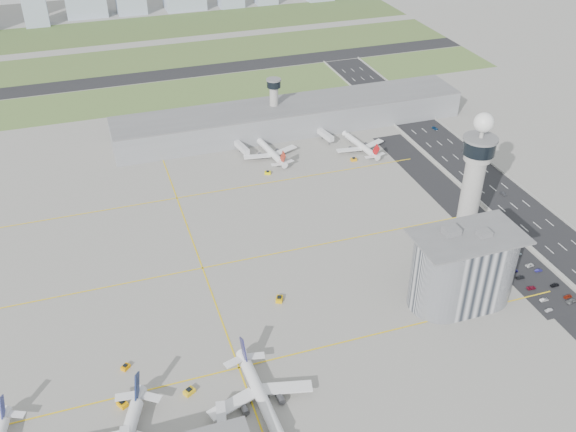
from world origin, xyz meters
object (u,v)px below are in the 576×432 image
object	(u,v)px
secondary_tower	(274,100)
car_lot_10	(530,265)
jet_bridge_far_0	(237,145)
car_lot_9	(539,270)
airplane_near_c	(261,393)
airplane_far_b	(360,141)
car_lot_1	(544,300)
car_lot_2	(531,288)
car_hw_1	(503,194)
car_hw_4	(369,93)
car_lot_5	(498,259)
car_lot_11	(518,254)
jet_bridge_far_1	(319,132)
tug_0	(125,367)
tug_2	(189,391)
car_lot_8	(555,285)
tug_3	(279,299)
control_tower	(474,179)
tug_1	(122,403)
car_lot_0	(549,310)
car_lot_6	(571,301)
car_hw_2	(435,128)
tug_5	(354,159)
car_lot_3	(520,277)
admin_building	(463,268)
car_lot_7	(568,296)
car_lot_4	(514,271)

from	to	relation	value
secondary_tower	car_lot_10	bearing A→B (deg)	-69.08
jet_bridge_far_0	car_lot_9	xyz separation A→B (m)	(91.74, -149.35, -2.31)
airplane_near_c	airplane_far_b	bearing A→B (deg)	143.62
car_lot_1	car_lot_2	distance (m)	7.93
car_hw_1	car_hw_4	bearing A→B (deg)	85.97
car_lot_5	car_lot_11	xyz separation A→B (m)	(10.05, 0.14, 0.03)
jet_bridge_far_1	car_hw_4	xyz separation A→B (m)	(55.12, 50.22, -2.20)
secondary_tower	tug_0	bearing A→B (deg)	-122.68
tug_2	car_lot_8	xyz separation A→B (m)	(152.50, 8.06, -0.40)
tug_3	car_lot_9	size ratio (longest dim) A/B	1.11
car_lot_1	car_lot_2	world-z (taller)	car_lot_1
control_tower	secondary_tower	world-z (taller)	control_tower
tug_1	tug_2	xyz separation A→B (m)	(21.78, -1.88, 0.01)
secondary_tower	car_lot_2	bearing A→B (deg)	-73.04
car_lot_0	car_lot_6	world-z (taller)	car_lot_0
airplane_near_c	car_hw_2	xyz separation A→B (m)	(159.09, 168.01, -5.38)
tug_5	car_lot_3	size ratio (longest dim) A/B	0.81
car_lot_9	car_lot_10	size ratio (longest dim) A/B	0.81
car_lot_6	car_lot_9	xyz separation A→B (m)	(0.36, 20.81, -0.05)
tug_3	airplane_near_c	bearing A→B (deg)	91.72
car_lot_0	car_hw_1	bearing A→B (deg)	-29.57
car_lot_0	admin_building	bearing A→B (deg)	52.87
tug_3	car_hw_1	world-z (taller)	tug_3
airplane_far_b	jet_bridge_far_1	size ratio (longest dim) A/B	2.58
car_lot_2	airplane_near_c	bearing A→B (deg)	104.98
car_hw_4	airplane_far_b	bearing A→B (deg)	-111.36
car_lot_1	car_lot_2	xyz separation A→B (m)	(-0.18, 7.93, -0.07)
jet_bridge_far_1	car_hw_1	world-z (taller)	jet_bridge_far_1
car_lot_7	car_lot_6	bearing A→B (deg)	156.15
car_lot_2	car_hw_2	xyz separation A→B (m)	(38.28, 145.79, 0.06)
car_lot_7	car_lot_10	size ratio (longest dim) A/B	0.96
car_lot_5	car_lot_7	distance (m)	32.73
tug_2	tug_3	bearing A→B (deg)	99.92
car_hw_2	car_lot_5	bearing A→B (deg)	-115.85
car_lot_0	car_lot_4	xyz separation A→B (m)	(1.80, 25.37, 0.02)
car_lot_11	tug_5	bearing A→B (deg)	26.38
tug_2	tug_3	distance (m)	55.75
tug_1	car_hw_4	xyz separation A→B (m)	(187.60, 216.13, -0.40)
jet_bridge_far_0	car_lot_8	xyz separation A→B (m)	(91.81, -159.74, -2.20)
admin_building	car_hw_2	xyz separation A→B (m)	(69.99, 141.67, -14.70)
car_lot_4	tug_5	bearing A→B (deg)	20.83
control_tower	car_lot_2	bearing A→B (deg)	-71.06
tug_2	car_lot_7	world-z (taller)	tug_2
jet_bridge_far_1	car_lot_7	world-z (taller)	jet_bridge_far_1
secondary_tower	jet_bridge_far_0	size ratio (longest dim) A/B	2.28
car_lot_7	airplane_far_b	bearing A→B (deg)	2.25
tug_1	car_hw_2	bearing A→B (deg)	6.44
car_lot_0	car_lot_11	bearing A→B (deg)	-23.20
admin_building	tug_0	world-z (taller)	admin_building
tug_0	car_lot_6	world-z (taller)	tug_0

